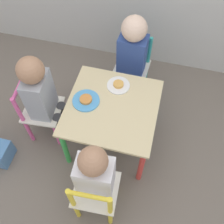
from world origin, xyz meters
TOP-DOWN VIEW (x-y plane):
  - ground_plane at (0.00, 0.00)m, footprint 6.00×6.00m
  - kids_table at (0.00, 0.00)m, footprint 0.59×0.59m
  - chair_teal at (0.03, 0.52)m, footprint 0.28×0.28m
  - chair_pink at (-0.52, -0.05)m, footprint 0.28×0.28m
  - chair_yellow at (0.03, -0.52)m, footprint 0.27×0.27m
  - child_back at (0.03, 0.46)m, footprint 0.21×0.23m
  - child_left at (-0.46, -0.04)m, footprint 0.22×0.21m
  - child_front at (0.03, -0.46)m, footprint 0.21×0.21m
  - plate_back at (0.00, 0.17)m, footprint 0.15×0.15m
  - plate_left at (-0.17, 0.00)m, footprint 0.18×0.18m

SIDE VIEW (x-z plane):
  - ground_plane at x=0.00m, z-range 0.00..0.00m
  - chair_teal at x=0.03m, z-range 0.00..0.53m
  - chair_pink at x=-0.52m, z-range 0.00..0.53m
  - chair_yellow at x=0.03m, z-range 0.00..0.53m
  - kids_table at x=0.00m, z-range 0.16..0.59m
  - child_front at x=0.03m, z-range 0.07..0.80m
  - plate_back at x=0.00m, z-range 0.43..0.46m
  - plate_left at x=-0.17m, z-range 0.43..0.46m
  - child_left at x=-0.46m, z-range 0.08..0.85m
  - child_back at x=0.03m, z-range 0.09..0.86m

